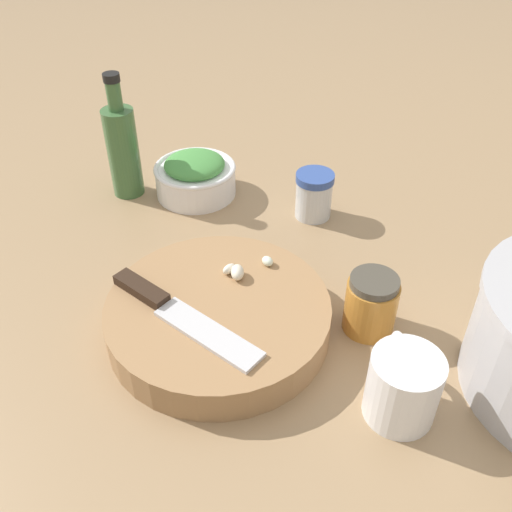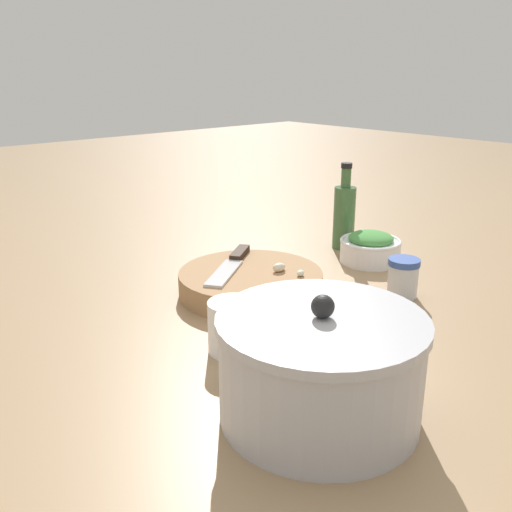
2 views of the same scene
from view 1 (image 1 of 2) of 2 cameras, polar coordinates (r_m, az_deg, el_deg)
name	(u,v)px [view 1 (image 1 of 2)]	position (r m, az deg, el deg)	size (l,w,h in m)	color
ground_plane	(279,306)	(0.74, 2.33, -4.99)	(5.00, 5.00, 0.00)	#997A56
cutting_board	(219,317)	(0.70, -3.77, -6.10)	(0.27, 0.27, 0.04)	#9E754C
chef_knife	(174,311)	(0.67, -8.17, -5.45)	(0.20, 0.15, 0.01)	black
garlic_cloves	(242,269)	(0.72, -1.41, -1.33)	(0.04, 0.07, 0.02)	beige
herb_bowl	(195,176)	(0.95, -6.09, 7.99)	(0.13, 0.13, 0.07)	white
spice_jar	(314,195)	(0.89, 5.81, 6.10)	(0.06, 0.06, 0.07)	silver
coffee_mug	(403,385)	(0.62, 14.44, -12.43)	(0.10, 0.08, 0.08)	white
honey_jar	(371,304)	(0.70, 11.42, -4.72)	(0.06, 0.06, 0.08)	#BC7A2D
oil_bottle	(123,148)	(0.95, -13.18, 10.43)	(0.05, 0.05, 0.20)	#3D6638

